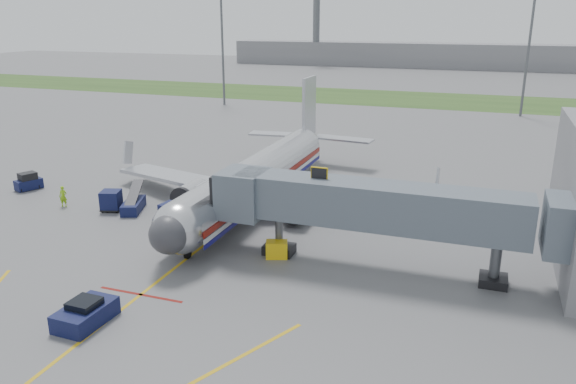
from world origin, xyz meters
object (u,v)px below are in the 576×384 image
(airliner, at_px, (257,176))
(ramp_worker, at_px, (63,196))
(belt_loader, at_px, (133,205))
(baggage_tug, at_px, (28,182))
(pushback_tug, at_px, (86,314))

(airliner, relative_size, ramp_worker, 18.29)
(belt_loader, bearing_deg, airliner, 30.08)
(belt_loader, bearing_deg, ramp_worker, -169.74)
(belt_loader, relative_size, ramp_worker, 2.38)
(baggage_tug, bearing_deg, airliner, 9.00)
(airliner, distance_m, baggage_tug, 23.96)
(baggage_tug, distance_m, belt_loader, 13.93)
(baggage_tug, relative_size, belt_loader, 0.60)
(airliner, height_order, pushback_tug, airliner)
(ramp_worker, bearing_deg, belt_loader, -8.87)
(airliner, xyz_separation_m, pushback_tug, (-0.97, -23.24, -2.03))
(baggage_tug, bearing_deg, belt_loader, -8.00)
(airliner, xyz_separation_m, belt_loader, (-9.80, -5.68, -2.10))
(belt_loader, bearing_deg, pushback_tug, -63.31)
(baggage_tug, distance_m, ramp_worker, 7.75)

